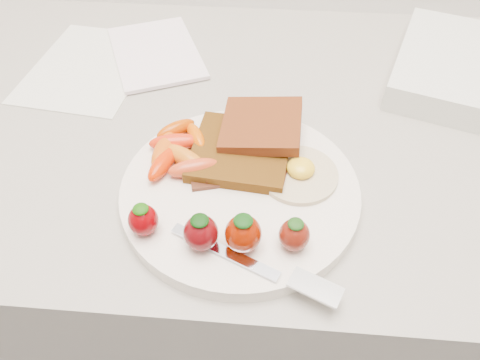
{
  "coord_description": "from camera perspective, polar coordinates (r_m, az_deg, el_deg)",
  "views": [
    {
      "loc": [
        0.01,
        1.21,
        1.31
      ],
      "look_at": [
        -0.01,
        1.56,
        0.93
      ],
      "focal_mm": 35.0,
      "sensor_mm": 36.0,
      "label": 1
    }
  ],
  "objects": [
    {
      "name": "toast_lower",
      "position": [
        0.56,
        0.11,
        3.55
      ],
      "size": [
        0.12,
        0.12,
        0.01
      ],
      "primitive_type": "cube",
      "rotation": [
        0.0,
        0.0,
        -0.1
      ],
      "color": "black",
      "rests_on": "plate"
    },
    {
      "name": "baby_carrots",
      "position": [
        0.56,
        -7.59,
        3.6
      ],
      "size": [
        0.09,
        0.11,
        0.02
      ],
      "color": "red",
      "rests_on": "plate"
    },
    {
      "name": "bacon_strips",
      "position": [
        0.54,
        -0.14,
        1.06
      ],
      "size": [
        0.11,
        0.07,
        0.01
      ],
      "color": "#33160C",
      "rests_on": "plate"
    },
    {
      "name": "paper_sheet",
      "position": [
        0.77,
        -17.91,
        13.0
      ],
      "size": [
        0.19,
        0.24,
        0.0
      ],
      "primitive_type": "cube",
      "rotation": [
        0.0,
        0.0,
        -0.12
      ],
      "color": "white",
      "rests_on": "counter"
    },
    {
      "name": "plate",
      "position": [
        0.53,
        0.0,
        -1.38
      ],
      "size": [
        0.27,
        0.27,
        0.02
      ],
      "primitive_type": "cylinder",
      "color": "white",
      "rests_on": "counter"
    },
    {
      "name": "toast_upper",
      "position": [
        0.57,
        2.63,
        6.69
      ],
      "size": [
        0.1,
        0.1,
        0.02
      ],
      "primitive_type": "cube",
      "rotation": [
        0.0,
        -0.1,
        -0.04
      ],
      "color": "#45230D",
      "rests_on": "toast_lower"
    },
    {
      "name": "strawberries",
      "position": [
        0.46,
        -2.29,
        -6.17
      ],
      "size": [
        0.18,
        0.05,
        0.04
      ],
      "color": "#720004",
      "rests_on": "plate"
    },
    {
      "name": "fork",
      "position": [
        0.46,
        3.01,
        -10.57
      ],
      "size": [
        0.17,
        0.08,
        0.0
      ],
      "color": "silver",
      "rests_on": "plate"
    },
    {
      "name": "notepad",
      "position": [
        0.77,
        -10.23,
        15.06
      ],
      "size": [
        0.19,
        0.22,
        0.01
      ],
      "primitive_type": "cube",
      "rotation": [
        0.0,
        0.0,
        0.4
      ],
      "color": "white",
      "rests_on": "paper_sheet"
    },
    {
      "name": "counter",
      "position": [
        0.99,
        1.59,
        -12.65
      ],
      "size": [
        2.0,
        0.6,
        0.9
      ],
      "primitive_type": "cube",
      "color": "gray",
      "rests_on": "ground"
    },
    {
      "name": "fried_egg",
      "position": [
        0.54,
        7.21,
        0.91
      ],
      "size": [
        0.1,
        0.1,
        0.02
      ],
      "color": "silver",
      "rests_on": "plate"
    }
  ]
}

